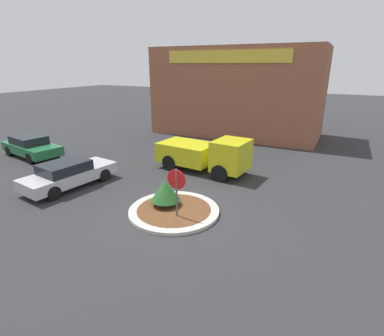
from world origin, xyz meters
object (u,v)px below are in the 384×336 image
object	(u,v)px
utility_truck	(205,154)
parked_sedan_green	(31,146)
stop_sign	(177,185)
parked_sedan_silver	(69,174)

from	to	relation	value
utility_truck	parked_sedan_green	size ratio (longest dim) A/B	1.12
stop_sign	parked_sedan_green	bearing A→B (deg)	166.79
stop_sign	parked_sedan_green	world-z (taller)	stop_sign
utility_truck	parked_sedan_green	world-z (taller)	utility_truck
stop_sign	utility_truck	world-z (taller)	stop_sign
parked_sedan_green	parked_sedan_silver	distance (m)	6.79
parked_sedan_green	utility_truck	bearing A→B (deg)	22.36
parked_sedan_green	parked_sedan_silver	size ratio (longest dim) A/B	1.00
utility_truck	parked_sedan_silver	distance (m)	7.17
stop_sign	parked_sedan_green	distance (m)	13.07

